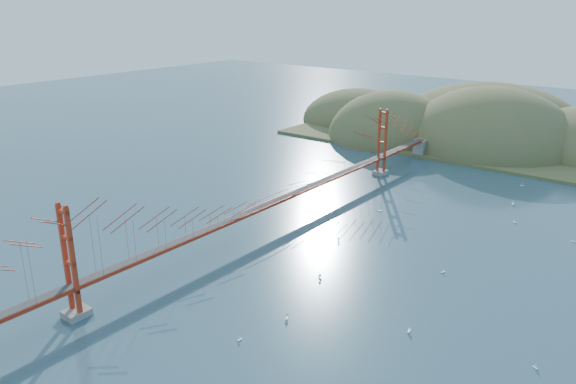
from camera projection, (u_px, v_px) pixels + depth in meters
The scene contains 15 objects.
ground at pixel (272, 225), 77.20m from camera, with size 320.00×320.00×0.00m, color #325365.
bridge at pixel (273, 176), 75.07m from camera, with size 2.20×94.40×12.00m.
far_headlands at pixel (473, 137), 126.88m from camera, with size 84.00×58.00×25.00m.
sailboat_15 at pixel (513, 204), 84.71m from camera, with size 0.58×0.66×0.75m.
sailboat_16 at pixel (339, 240), 71.83m from camera, with size 0.64×0.64×0.70m.
sailboat_6 at pixel (320, 277), 62.23m from camera, with size 0.70×0.70×0.74m.
sailboat_3 at pixel (380, 210), 82.07m from camera, with size 0.63×0.62×0.71m.
sailboat_8 at pixel (573, 241), 71.66m from camera, with size 0.55×0.51×0.62m.
sailboat_10 at pixel (240, 339), 50.96m from camera, with size 0.41×0.49×0.56m.
sailboat_7 at pixel (522, 185), 93.29m from camera, with size 0.58×0.54×0.66m.
sailboat_12 at pixel (515, 222), 77.92m from camera, with size 0.56×0.56×0.61m.
sailboat_0 at pixel (409, 330), 52.28m from camera, with size 0.61×0.65×0.73m.
sailboat_14 at pixel (443, 271), 63.61m from camera, with size 0.54×0.54×0.60m.
sailboat_2 at pixel (535, 367), 47.09m from camera, with size 0.53×0.53×0.56m.
sailboat_extra_1 at pixel (287, 317), 54.40m from camera, with size 0.66×0.66×0.71m.
Camera 1 is at (45.88, -54.96, 29.32)m, focal length 35.00 mm.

